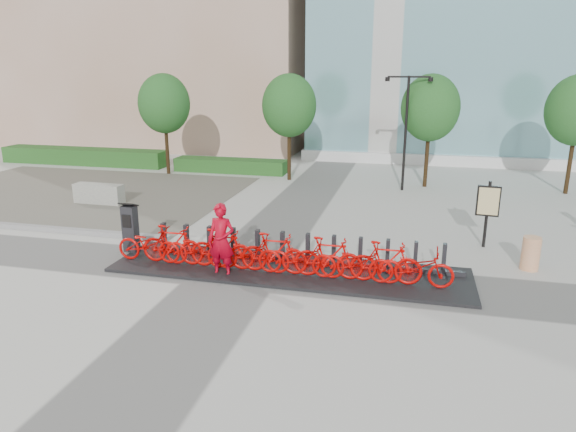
% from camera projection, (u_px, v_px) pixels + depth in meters
% --- Properties ---
extents(ground, '(120.00, 120.00, 0.00)m').
position_uv_depth(ground, '(239.00, 271.00, 13.83)').
color(ground, '#ADADA7').
extents(gravel_patch, '(14.00, 14.00, 0.00)m').
position_uv_depth(gravel_patch, '(76.00, 193.00, 22.65)').
color(gravel_patch, '#625E50').
rests_on(gravel_patch, ground).
extents(hedge_a, '(10.00, 1.40, 0.90)m').
position_uv_depth(hedge_a, '(84.00, 156.00, 29.51)').
color(hedge_a, '#285D2A').
rests_on(hedge_a, ground).
extents(hedge_b, '(6.00, 1.20, 0.70)m').
position_uv_depth(hedge_b, '(230.00, 166.00, 27.21)').
color(hedge_b, '#285D2A').
rests_on(hedge_b, ground).
extents(tree_0, '(2.60, 2.60, 5.10)m').
position_uv_depth(tree_0, '(164.00, 104.00, 25.88)').
color(tree_0, black).
rests_on(tree_0, ground).
extents(tree_1, '(2.60, 2.60, 5.10)m').
position_uv_depth(tree_1, '(289.00, 106.00, 24.40)').
color(tree_1, black).
rests_on(tree_1, ground).
extents(tree_2, '(2.60, 2.60, 5.10)m').
position_uv_depth(tree_2, '(430.00, 108.00, 22.92)').
color(tree_2, black).
rests_on(tree_2, ground).
extents(streetlamp, '(2.00, 0.20, 5.00)m').
position_uv_depth(streetlamp, '(406.00, 120.00, 22.34)').
color(streetlamp, black).
rests_on(streetlamp, ground).
extents(dock_pad, '(9.60, 2.40, 0.08)m').
position_uv_depth(dock_pad, '(288.00, 270.00, 13.81)').
color(dock_pad, black).
rests_on(dock_pad, ground).
extents(dock_rail_posts, '(8.02, 0.50, 0.85)m').
position_uv_depth(dock_rail_posts, '(294.00, 248.00, 14.11)').
color(dock_rail_posts, black).
rests_on(dock_rail_posts, dock_pad).
extents(bike_0, '(1.86, 0.65, 0.98)m').
position_uv_depth(bike_0, '(149.00, 244.00, 14.22)').
color(bike_0, '#CA0502').
rests_on(bike_0, dock_pad).
extents(bike_1, '(1.80, 0.51, 1.08)m').
position_uv_depth(bike_1, '(173.00, 245.00, 14.04)').
color(bike_1, '#CA0502').
rests_on(bike_1, dock_pad).
extents(bike_2, '(1.86, 0.65, 0.98)m').
position_uv_depth(bike_2, '(197.00, 248.00, 13.89)').
color(bike_2, '#CA0502').
rests_on(bike_2, dock_pad).
extents(bike_3, '(1.80, 0.51, 1.08)m').
position_uv_depth(bike_3, '(222.00, 249.00, 13.72)').
color(bike_3, '#CA0502').
rests_on(bike_3, dock_pad).
extents(bike_4, '(1.86, 0.65, 0.98)m').
position_uv_depth(bike_4, '(248.00, 253.00, 13.57)').
color(bike_4, '#CA0502').
rests_on(bike_4, dock_pad).
extents(bike_5, '(1.80, 0.51, 1.08)m').
position_uv_depth(bike_5, '(274.00, 253.00, 13.39)').
color(bike_5, '#CA0502').
rests_on(bike_5, dock_pad).
extents(bike_6, '(1.86, 0.65, 0.98)m').
position_uv_depth(bike_6, '(301.00, 257.00, 13.24)').
color(bike_6, '#CA0502').
rests_on(bike_6, dock_pad).
extents(bike_7, '(1.80, 0.51, 1.08)m').
position_uv_depth(bike_7, '(328.00, 258.00, 13.06)').
color(bike_7, '#CA0502').
rests_on(bike_7, dock_pad).
extents(bike_8, '(1.86, 0.65, 0.98)m').
position_uv_depth(bike_8, '(357.00, 262.00, 12.91)').
color(bike_8, '#CA0502').
rests_on(bike_8, dock_pad).
extents(bike_9, '(1.80, 0.51, 1.08)m').
position_uv_depth(bike_9, '(386.00, 262.00, 12.73)').
color(bike_9, '#CA0502').
rests_on(bike_9, dock_pad).
extents(bike_10, '(1.86, 0.65, 0.98)m').
position_uv_depth(bike_10, '(415.00, 267.00, 12.58)').
color(bike_10, '#CA0502').
rests_on(bike_10, dock_pad).
extents(kiosk, '(0.47, 0.39, 1.50)m').
position_uv_depth(kiosk, '(130.00, 227.00, 14.97)').
color(kiosk, black).
rests_on(kiosk, dock_pad).
extents(worker_red, '(0.74, 0.51, 1.96)m').
position_uv_depth(worker_red, '(221.00, 241.00, 13.23)').
color(worker_red, '#B00317').
rests_on(worker_red, ground).
extents(construction_barrel, '(0.63, 0.63, 0.92)m').
position_uv_depth(construction_barrel, '(531.00, 253.00, 13.83)').
color(construction_barrel, orange).
rests_on(construction_barrel, ground).
extents(jersey_barrier, '(2.06, 0.60, 0.79)m').
position_uv_depth(jersey_barrier, '(99.00, 194.00, 20.79)').
color(jersey_barrier, '#AFB19A').
rests_on(jersey_barrier, ground).
extents(map_sign, '(0.68, 0.17, 2.06)m').
position_uv_depth(map_sign, '(488.00, 204.00, 15.37)').
color(map_sign, black).
rests_on(map_sign, ground).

